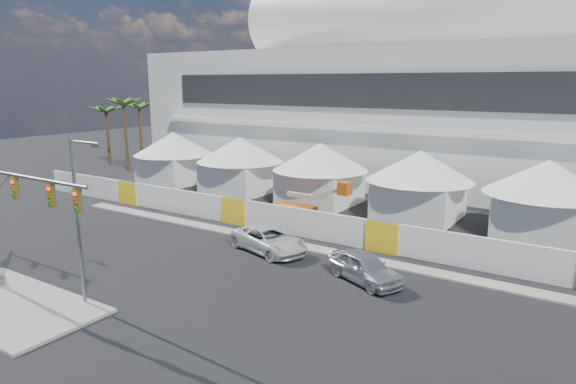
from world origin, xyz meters
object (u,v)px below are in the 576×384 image
Objects in this scene: pickup_curb at (269,240)px; streetlight_median at (80,210)px; traffic_mast at (10,218)px; sedan_silver at (364,267)px; boom_lift at (301,207)px.

pickup_curb is 12.37m from streetlight_median.
pickup_curb is 14.62m from traffic_mast.
streetlight_median is at bearing -176.99° from pickup_curb.
traffic_mast is at bearing 153.63° from sedan_silver.
traffic_mast is (-13.97, -11.31, 3.21)m from sedan_silver.
streetlight_median reaches higher than boom_lift.
pickup_curb is 8.38m from boom_lift.
sedan_silver is 0.72× the size of boom_lift.
streetlight_median is 19.77m from boom_lift.
pickup_curb is at bearing -69.93° from boom_lift.
traffic_mast is 4.26m from streetlight_median.
streetlight_median reaches higher than sedan_silver.
streetlight_median is at bearing -87.92° from boom_lift.
traffic_mast is 21.22m from boom_lift.
boom_lift is (-2.50, 8.00, 0.13)m from pickup_curb.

